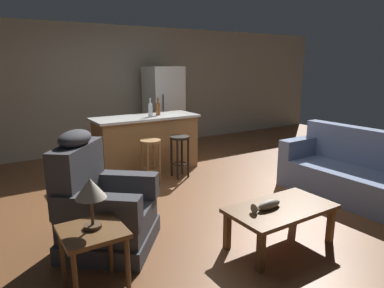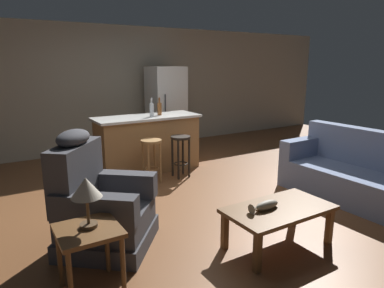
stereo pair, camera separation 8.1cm
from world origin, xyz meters
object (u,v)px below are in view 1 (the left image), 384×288
object	(u,v)px
recliner_near_lamp	(101,207)
refrigerator	(164,109)
kitchen_island	(146,143)
bar_stool_left	(151,153)
coffee_table	(281,212)
fish_figurine	(267,205)
end_table	(93,241)
bottle_tall_green	(158,109)
bottle_short_amber	(150,110)
bar_stool_right	(180,149)
table_lamp	(90,191)
couch	(354,174)

from	to	relation	value
recliner_near_lamp	refrigerator	world-z (taller)	refrigerator
kitchen_island	refrigerator	xyz separation A→B (m)	(0.98, 1.20, 0.40)
kitchen_island	bar_stool_left	distance (m)	0.67
coffee_table	fish_figurine	distance (m)	0.20
fish_figurine	end_table	size ratio (longest dim) A/B	0.61
end_table	bottle_tall_green	bearing A→B (deg)	54.35
kitchen_island	bar_stool_left	world-z (taller)	kitchen_island
refrigerator	bottle_short_amber	xyz separation A→B (m)	(-0.93, -1.28, 0.19)
bar_stool_right	bar_stool_left	bearing A→B (deg)	180.00
fish_figurine	table_lamp	bearing A→B (deg)	171.05
recliner_near_lamp	end_table	distance (m)	0.75
kitchen_island	bar_stool_right	world-z (taller)	kitchen_island
coffee_table	refrigerator	bearing A→B (deg)	77.66
couch	end_table	bearing A→B (deg)	0.30
couch	end_table	xyz separation A→B (m)	(-3.64, -0.11, 0.12)
bottle_tall_green	couch	bearing A→B (deg)	-58.63
coffee_table	recliner_near_lamp	size ratio (longest dim) A/B	0.92
end_table	bottle_tall_green	xyz separation A→B (m)	(2.01, 2.80, 0.60)
table_lamp	couch	bearing A→B (deg)	1.36
end_table	kitchen_island	world-z (taller)	kitchen_island
kitchen_island	bar_stool_left	size ratio (longest dim) A/B	2.65
recliner_near_lamp	kitchen_island	xyz separation A→B (m)	(1.48, 2.11, 0.06)
table_lamp	coffee_table	bearing A→B (deg)	-9.00
end_table	bottle_tall_green	size ratio (longest dim) A/B	1.86
fish_figurine	bottle_tall_green	world-z (taller)	bottle_tall_green
recliner_near_lamp	table_lamp	world-z (taller)	recliner_near_lamp
coffee_table	kitchen_island	bearing A→B (deg)	90.89
recliner_near_lamp	couch	bearing A→B (deg)	29.76
couch	table_lamp	world-z (taller)	table_lamp
bar_stool_right	recliner_near_lamp	bearing A→B (deg)	-140.22
couch	kitchen_island	bearing A→B (deg)	-56.59
coffee_table	bottle_short_amber	world-z (taller)	bottle_short_amber
couch	bottle_tall_green	size ratio (longest dim) A/B	6.36
recliner_near_lamp	bar_stool_left	bearing A→B (deg)	89.20
fish_figurine	bar_stool_right	world-z (taller)	bar_stool_right
coffee_table	couch	size ratio (longest dim) A/B	0.57
bar_stool_left	recliner_near_lamp	bearing A→B (deg)	-130.38
coffee_table	refrigerator	world-z (taller)	refrigerator
bottle_short_amber	couch	bearing A→B (deg)	-55.11
recliner_near_lamp	end_table	size ratio (longest dim) A/B	2.14
couch	table_lamp	size ratio (longest dim) A/B	4.68
coffee_table	bottle_short_amber	xyz separation A→B (m)	(0.01, 2.98, 0.70)
couch	refrigerator	distance (m)	4.03
bar_stool_left	bottle_short_amber	world-z (taller)	bottle_short_amber
bar_stool_left	bar_stool_right	bearing A→B (deg)	0.00
fish_figurine	couch	distance (m)	2.03
bar_stool_left	bar_stool_right	world-z (taller)	same
fish_figurine	end_table	xyz separation A→B (m)	(-1.64, 0.23, -0.00)
table_lamp	fish_figurine	bearing A→B (deg)	-8.95
couch	kitchen_island	world-z (taller)	kitchen_island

